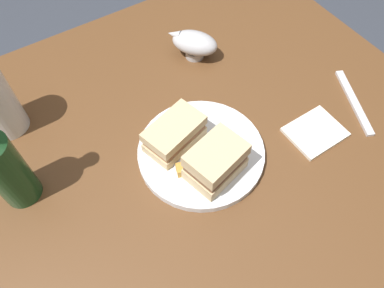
{
  "coord_description": "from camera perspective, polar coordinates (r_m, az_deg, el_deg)",
  "views": [
    {
      "loc": [
        -0.2,
        -0.34,
        1.34
      ],
      "look_at": [
        0.01,
        -0.01,
        0.75
      ],
      "focal_mm": 34.6,
      "sensor_mm": 36.0,
      "label": 1
    }
  ],
  "objects": [
    {
      "name": "sandwich_half_right",
      "position": [
        0.66,
        3.67,
        -2.76
      ],
      "size": [
        0.12,
        0.1,
        0.07
      ],
      "color": "#CCB284",
      "rests_on": "plate"
    },
    {
      "name": "cider_bottle",
      "position": [
        0.68,
        -27.32,
        -2.92
      ],
      "size": [
        0.07,
        0.07,
        0.26
      ],
      "color": "#19421E",
      "rests_on": "dining_table"
    },
    {
      "name": "potato_wedge_front",
      "position": [
        0.68,
        -0.68,
        -3.76
      ],
      "size": [
        0.05,
        0.03,
        0.02
      ],
      "primitive_type": "cube",
      "rotation": [
        0.0,
        0.0,
        5.96
      ],
      "color": "gold",
      "rests_on": "plate"
    },
    {
      "name": "gravy_boat",
      "position": [
        0.88,
        0.31,
        15.3
      ],
      "size": [
        0.12,
        0.12,
        0.06
      ],
      "color": "#B7B7BC",
      "rests_on": "dining_table"
    },
    {
      "name": "dining_table",
      "position": [
        1.06,
        -0.98,
        -11.46
      ],
      "size": [
        1.1,
        0.92,
        0.72
      ],
      "primitive_type": "cube",
      "color": "brown",
      "rests_on": "ground"
    },
    {
      "name": "napkin",
      "position": [
        0.8,
        18.45,
        1.75
      ],
      "size": [
        0.11,
        0.09,
        0.01
      ],
      "primitive_type": "cube",
      "rotation": [
        0.0,
        0.0,
        0.01
      ],
      "color": "silver",
      "rests_on": "dining_table"
    },
    {
      "name": "sandwich_half_left",
      "position": [
        0.7,
        -2.72,
        1.55
      ],
      "size": [
        0.13,
        0.1,
        0.06
      ],
      "color": "#CCB284",
      "rests_on": "plate"
    },
    {
      "name": "ground_plane",
      "position": [
        1.39,
        -0.76,
        -16.96
      ],
      "size": [
        6.0,
        6.0,
        0.0
      ],
      "primitive_type": "plane",
      "color": "#333842"
    },
    {
      "name": "potato_wedge_middle",
      "position": [
        0.68,
        0.19,
        -3.9
      ],
      "size": [
        0.04,
        0.05,
        0.02
      ],
      "primitive_type": "cube",
      "rotation": [
        0.0,
        0.0,
        2.21
      ],
      "color": "#AD702D",
      "rests_on": "plate"
    },
    {
      "name": "plate",
      "position": [
        0.72,
        1.4,
        -1.26
      ],
      "size": [
        0.25,
        0.25,
        0.02
      ],
      "primitive_type": "cylinder",
      "color": "white",
      "rests_on": "dining_table"
    },
    {
      "name": "potato_wedge_back",
      "position": [
        0.71,
        -3.91,
        -0.69
      ],
      "size": [
        0.06,
        0.02,
        0.02
      ],
      "primitive_type": "cube",
      "rotation": [
        0.0,
        0.0,
        0.09
      ],
      "color": "gold",
      "rests_on": "plate"
    },
    {
      "name": "fork",
      "position": [
        0.88,
        23.68,
        5.99
      ],
      "size": [
        0.09,
        0.17,
        0.01
      ],
      "primitive_type": "cube",
      "rotation": [
        0.0,
        0.0,
        1.15
      ],
      "color": "silver",
      "rests_on": "dining_table"
    }
  ]
}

